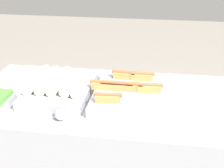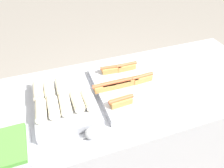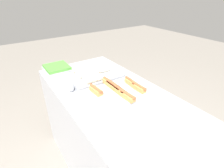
% 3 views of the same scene
% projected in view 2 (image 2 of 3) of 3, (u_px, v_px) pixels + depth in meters
% --- Properties ---
extents(ground_plane, '(12.00, 12.00, 0.00)m').
position_uv_depth(ground_plane, '(127.00, 167.00, 1.98)').
color(ground_plane, gray).
extents(counter, '(1.83, 0.77, 0.95)m').
position_uv_depth(counter, '(130.00, 135.00, 1.68)').
color(counter, '#A8AAB2').
rests_on(counter, ground_plane).
extents(tray_hotdogs, '(0.39, 0.49, 0.10)m').
position_uv_depth(tray_hotdogs, '(123.00, 87.00, 1.34)').
color(tray_hotdogs, '#A8AAB2').
rests_on(tray_hotdogs, counter).
extents(tray_wraps, '(0.34, 0.46, 0.11)m').
position_uv_depth(tray_wraps, '(63.00, 101.00, 1.23)').
color(tray_wraps, '#A8AAB2').
rests_on(tray_wraps, counter).
extents(tray_side_front, '(0.25, 0.23, 0.07)m').
position_uv_depth(tray_side_front, '(1.00, 152.00, 0.99)').
color(tray_side_front, '#A8AAB2').
rests_on(tray_side_front, counter).
extents(serving_spoon_near, '(0.26, 0.06, 0.06)m').
position_uv_depth(serving_spoon_near, '(88.00, 135.00, 1.07)').
color(serving_spoon_near, '#B2B5BA').
rests_on(serving_spoon_near, counter).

